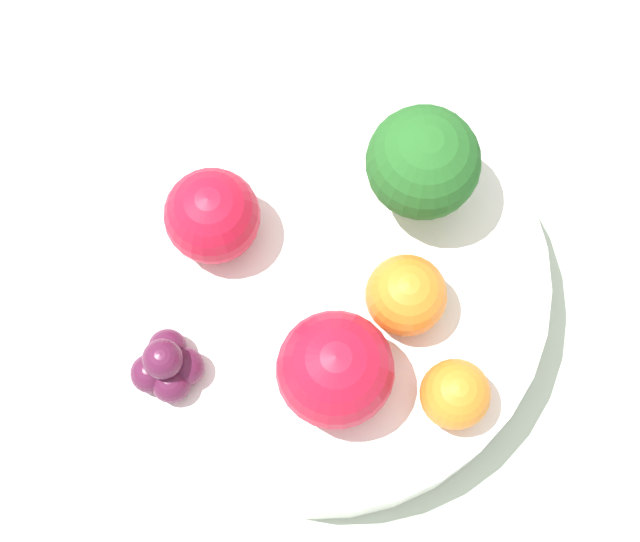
# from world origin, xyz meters

# --- Properties ---
(ground_plane) EXTENTS (6.00, 6.00, 0.00)m
(ground_plane) POSITION_xyz_m (0.00, 0.00, 0.00)
(ground_plane) COLOR gray
(table_surface) EXTENTS (1.20, 1.20, 0.02)m
(table_surface) POSITION_xyz_m (0.00, 0.00, 0.01)
(table_surface) COLOR #B2C6B2
(table_surface) RESTS_ON ground_plane
(bowl) EXTENTS (0.24, 0.24, 0.04)m
(bowl) POSITION_xyz_m (0.00, 0.00, 0.04)
(bowl) COLOR white
(bowl) RESTS_ON table_surface
(broccoli) EXTENTS (0.06, 0.06, 0.07)m
(broccoli) POSITION_xyz_m (0.06, 0.04, 0.10)
(broccoli) COLOR #8CB76B
(broccoli) RESTS_ON bowl
(apple_red) EXTENTS (0.06, 0.06, 0.06)m
(apple_red) POSITION_xyz_m (-0.00, -0.06, 0.09)
(apple_red) COLOR #B7142D
(apple_red) RESTS_ON bowl
(apple_green) EXTENTS (0.05, 0.05, 0.05)m
(apple_green) POSITION_xyz_m (-0.05, 0.03, 0.09)
(apple_green) COLOR #B7142D
(apple_green) RESTS_ON bowl
(orange_front) EXTENTS (0.03, 0.03, 0.03)m
(orange_front) POSITION_xyz_m (0.06, -0.07, 0.08)
(orange_front) COLOR orange
(orange_front) RESTS_ON bowl
(orange_back) EXTENTS (0.04, 0.04, 0.04)m
(orange_back) POSITION_xyz_m (0.04, -0.02, 0.08)
(orange_back) COLOR orange
(orange_back) RESTS_ON bowl
(grape_cluster) EXTENTS (0.04, 0.04, 0.04)m
(grape_cluster) POSITION_xyz_m (-0.08, -0.04, 0.08)
(grape_cluster) COLOR #511938
(grape_cluster) RESTS_ON bowl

